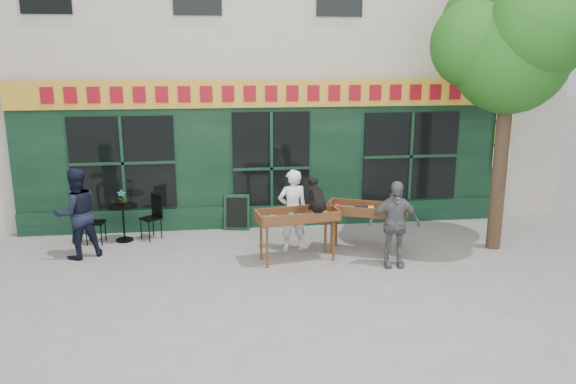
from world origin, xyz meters
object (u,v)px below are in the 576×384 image
man_right (394,224)px  man_left (77,213)px  woman (293,210)px  dog (317,194)px  book_cart_center (297,219)px  book_cart_right (367,213)px  bistro_table (123,216)px

man_right → man_left: man_left is taller
woman → man_left: size_ratio=0.93×
man_right → dog: bearing=165.2°
woman → book_cart_center: bearing=80.5°
dog → book_cart_right: dog is taller
man_right → bistro_table: bearing=161.7°
book_cart_center → dog: (0.35, -0.05, 0.47)m
book_cart_center → book_cart_right: bearing=-0.1°
book_cart_center → man_right: size_ratio=0.98×
book_cart_right → man_left: 5.56m
dog → book_cart_right: bearing=5.4°
woman → man_left: (-4.13, 0.06, 0.06)m
book_cart_center → man_right: (1.71, -0.52, -0.02)m
dog → man_left: bearing=160.8°
man_left → man_right: bearing=138.6°
book_cart_right → dog: bearing=-140.9°
bistro_table → man_left: (-0.70, -0.90, 0.34)m
man_left → book_cart_center: bearing=140.7°
book_cart_center → woman: (0.00, 0.65, -0.01)m
woman → book_cart_right: bearing=153.9°
book_cart_center → man_right: man_right is taller
book_cart_center → man_left: (-4.13, 0.71, 0.06)m
woman → bistro_table: (-3.43, 0.96, -0.27)m
man_right → woman: bearing=149.8°
dog → woman: size_ratio=0.37×
dog → man_right: man_right is taller
man_right → book_cart_center: bearing=167.3°
book_cart_right → bistro_table: book_cart_right is taller
bistro_table → man_left: 1.19m
man_right → man_left: (-5.84, 1.23, 0.07)m
woman → man_right: woman is taller
book_cart_right → book_cart_center: bearing=-146.5°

